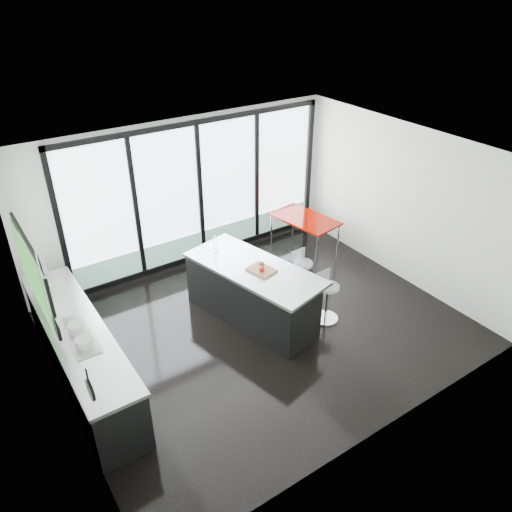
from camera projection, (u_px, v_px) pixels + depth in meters
floor at (261, 327)px, 7.98m from camera, size 6.00×5.00×0.00m
ceiling at (262, 160)px, 6.56m from camera, size 6.00×5.00×0.00m
wall_back at (199, 198)px, 9.23m from camera, size 6.00×0.09×2.80m
wall_front at (390, 346)px, 5.48m from camera, size 6.00×0.00×2.80m
wall_left at (44, 300)px, 5.95m from camera, size 0.26×5.00×2.80m
wall_right at (403, 204)px, 8.71m from camera, size 0.00×5.00×2.80m
counter_cabinets at (82, 355)px, 6.74m from camera, size 0.69×3.24×1.36m
island at (251, 293)px, 7.97m from camera, size 1.48×2.46×1.22m
bar_stool_near at (327, 302)px, 8.01m from camera, size 0.43×0.43×0.66m
bar_stool_far at (302, 278)px, 8.67m from camera, size 0.41×0.41×0.62m
red_table at (304, 234)px, 9.98m from camera, size 0.96×1.42×0.70m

